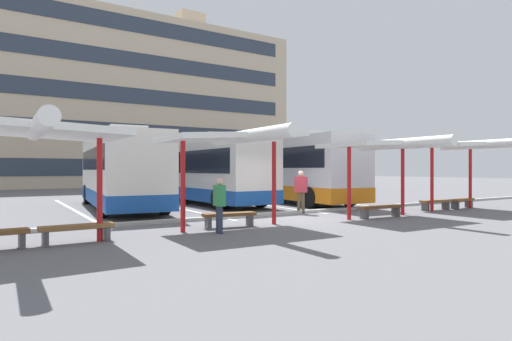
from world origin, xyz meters
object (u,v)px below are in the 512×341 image
(coach_bus_2, at_px, (285,170))
(waiting_shelter_1, at_px, (236,139))
(waiting_passenger_1, at_px, (301,189))
(waiting_shelter_2, at_px, (383,146))
(bench_4, at_px, (436,203))
(coach_bus_1, at_px, (200,171))
(waiting_shelter_0, at_px, (36,132))
(waiting_shelter_3, at_px, (458,146))
(coach_bus_0, at_px, (121,172))
(bench_2, at_px, (229,216))
(waiting_passenger_0, at_px, (219,202))
(bench_3, at_px, (380,208))
(bench_1, at_px, (77,229))
(bench_5, at_px, (462,201))

(coach_bus_2, distance_m, waiting_shelter_1, 10.95)
(waiting_passenger_1, bearing_deg, coach_bus_2, 59.99)
(waiting_shelter_2, height_order, bench_4, waiting_shelter_2)
(coach_bus_1, xyz_separation_m, waiting_shelter_1, (-3.14, -9.63, 1.01))
(waiting_shelter_0, xyz_separation_m, waiting_shelter_2, (11.34, -0.11, 0.03))
(waiting_shelter_2, bearing_deg, waiting_shelter_3, 2.71)
(coach_bus_0, bearing_deg, bench_2, -80.41)
(bench_4, bearing_deg, coach_bus_2, 109.37)
(coach_bus_0, bearing_deg, waiting_passenger_1, -46.53)
(waiting_passenger_0, xyz_separation_m, waiting_passenger_1, (5.19, 2.91, 0.13))
(bench_3, relative_size, waiting_shelter_3, 0.39)
(coach_bus_0, height_order, waiting_shelter_2, coach_bus_0)
(bench_2, relative_size, waiting_shelter_2, 0.39)
(bench_4, bearing_deg, waiting_shelter_2, -170.42)
(coach_bus_2, xyz_separation_m, waiting_shelter_3, (3.57, -8.08, 1.03))
(coach_bus_0, xyz_separation_m, waiting_shelter_1, (1.35, -8.38, 1.01))
(coach_bus_1, distance_m, bench_1, 12.39)
(waiting_shelter_0, bearing_deg, bench_5, 1.60)
(waiting_shelter_1, relative_size, bench_3, 2.27)
(bench_2, bearing_deg, waiting_passenger_0, -131.12)
(bench_1, distance_m, bench_3, 10.44)
(coach_bus_0, bearing_deg, bench_4, -35.03)
(bench_3, distance_m, waiting_passenger_0, 6.84)
(bench_3, height_order, bench_4, same)
(coach_bus_0, bearing_deg, waiting_shelter_0, -114.65)
(coach_bus_2, distance_m, bench_2, 10.73)
(bench_2, xyz_separation_m, bench_5, (12.02, -0.25, -0.00))
(bench_3, distance_m, waiting_shelter_3, 5.70)
(coach_bus_0, relative_size, waiting_shelter_1, 2.34)
(waiting_shelter_0, height_order, waiting_shelter_3, waiting_shelter_3)
(waiting_shelter_2, bearing_deg, coach_bus_2, 79.36)
(waiting_shelter_3, relative_size, bench_5, 2.91)
(bench_1, height_order, waiting_shelter_2, waiting_shelter_2)
(bench_2, height_order, waiting_passenger_0, waiting_passenger_0)
(bench_1, bearing_deg, waiting_shelter_2, -2.10)
(bench_2, relative_size, bench_5, 1.00)
(coach_bus_1, xyz_separation_m, bench_1, (-7.59, -9.69, -1.37))
(coach_bus_0, xyz_separation_m, coach_bus_2, (8.90, -0.50, 0.08))
(waiting_shelter_1, distance_m, waiting_passenger_1, 5.24)
(waiting_shelter_0, bearing_deg, waiting_passenger_0, -2.71)
(coach_bus_1, relative_size, waiting_shelter_3, 2.35)
(bench_2, bearing_deg, coach_bus_2, 44.74)
(coach_bus_0, distance_m, bench_5, 15.76)
(bench_2, bearing_deg, bench_1, -174.10)
(coach_bus_0, height_order, coach_bus_1, coach_bus_1)
(bench_1, xyz_separation_m, bench_5, (16.47, 0.21, -0.00))
(waiting_shelter_2, bearing_deg, bench_3, 90.00)
(coach_bus_1, relative_size, bench_2, 6.83)
(bench_2, distance_m, bench_3, 6.03)
(bench_4, relative_size, bench_5, 0.94)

